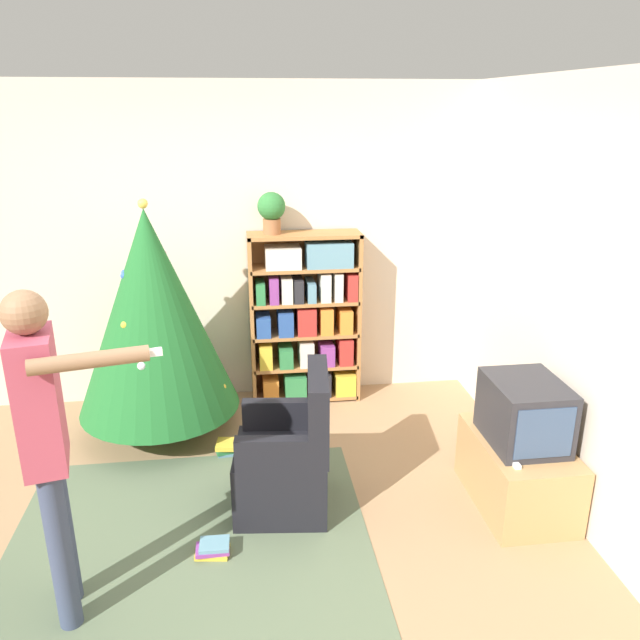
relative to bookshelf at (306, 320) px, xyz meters
The scene contains 14 objects.
ground_plane 2.13m from the bookshelf, 105.20° to the right, with size 14.00×14.00×0.00m, color #9E7A56.
wall_back 0.82m from the bookshelf, 156.75° to the left, with size 8.00×0.10×2.60m.
wall_right 2.50m from the bookshelf, 52.68° to the right, with size 0.10×8.00×2.60m.
area_rug 2.20m from the bookshelf, 115.14° to the right, with size 2.09×2.02×0.01m.
bookshelf is the anchor object (origin of this frame).
tv_stand 2.09m from the bookshelf, 55.62° to the right, with size 0.51×0.82×0.44m.
television 2.04m from the bookshelf, 55.66° to the right, with size 0.42×0.53×0.40m.
game_remote 2.18m from the bookshelf, 62.64° to the right, with size 0.04×0.12×0.02m.
christmas_tree 1.28m from the bookshelf, 159.02° to the right, with size 1.19×1.19×1.80m.
armchair 1.60m from the bookshelf, 100.62° to the right, with size 0.63×0.62×0.92m.
standing_person 2.68m from the bookshelf, 122.50° to the right, with size 0.69×0.46×1.68m.
potted_plant 0.96m from the bookshelf, behind, with size 0.22×0.22×0.33m.
book_pile_near_tree 1.26m from the bookshelf, 127.82° to the right, with size 0.23×0.18×0.09m.
book_pile_by_chair 2.18m from the bookshelf, 111.17° to the right, with size 0.20×0.15×0.08m.
Camera 1 is at (0.00, -2.95, 2.41)m, focal length 35.00 mm.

